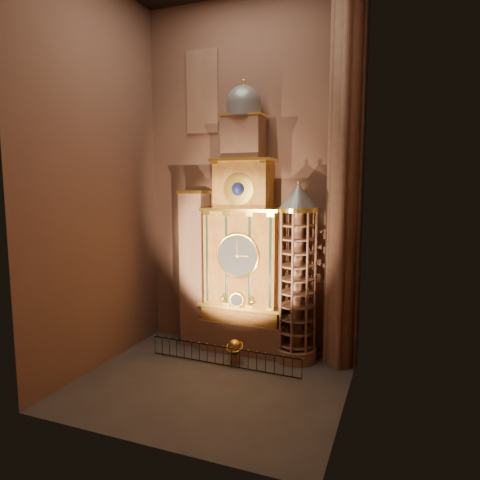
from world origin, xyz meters
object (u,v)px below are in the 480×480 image
at_px(celestial_globe, 235,349).
at_px(iron_railing, 223,356).
at_px(portrait_tower, 195,268).
at_px(stair_turret, 297,275).
at_px(astronomical_clock, 243,247).

distance_m(celestial_globe, iron_railing, 0.83).
height_order(portrait_tower, stair_turret, stair_turret).
relative_size(astronomical_clock, celestial_globe, 11.42).
bearing_deg(stair_turret, celestial_globe, -149.84).
xyz_separation_m(astronomical_clock, celestial_globe, (0.26, -2.14, -5.80)).
distance_m(portrait_tower, iron_railing, 6.21).
bearing_deg(stair_turret, astronomical_clock, 175.70).
bearing_deg(celestial_globe, stair_turret, 30.16).
height_order(astronomical_clock, iron_railing, astronomical_clock).
relative_size(stair_turret, iron_railing, 1.15).
height_order(portrait_tower, iron_railing, portrait_tower).
height_order(stair_turret, iron_railing, stair_turret).
relative_size(stair_turret, celestial_globe, 7.39).
distance_m(astronomical_clock, portrait_tower, 3.73).
distance_m(stair_turret, celestial_globe, 5.77).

